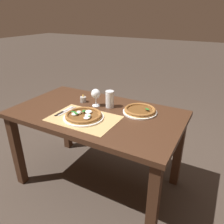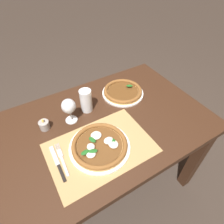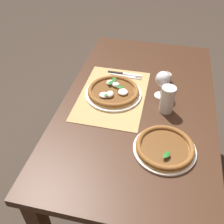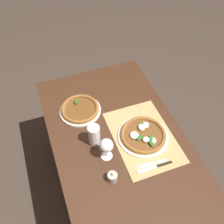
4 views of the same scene
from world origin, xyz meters
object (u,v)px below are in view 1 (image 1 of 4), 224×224
object	(u,v)px
fork	(67,111)
knife	(64,111)
pint_glass	(110,99)
pizza_near	(84,116)
wine_glass	(96,95)
votive_candle	(83,100)
pizza_far	(140,111)

from	to	relation	value
fork	knife	bearing A→B (deg)	-157.13
pint_glass	knife	xyz separation A→B (m)	(-0.28, -0.27, -0.06)
pizza_near	pint_glass	xyz separation A→B (m)	(0.07, 0.29, 0.05)
wine_glass	pint_glass	bearing A→B (deg)	16.83
pint_glass	pizza_near	bearing A→B (deg)	-103.07
pint_glass	votive_candle	distance (m)	0.27
pizza_near	votive_candle	distance (m)	0.34
pizza_far	fork	bearing A→B (deg)	-152.96
votive_candle	wine_glass	bearing A→B (deg)	-7.00
wine_glass	fork	size ratio (longest dim) A/B	0.77
pizza_far	wine_glass	xyz separation A→B (m)	(-0.39, -0.05, 0.09)
pizza_far	pint_glass	xyz separation A→B (m)	(-0.27, -0.02, 0.05)
wine_glass	pint_glass	distance (m)	0.13
pizza_near	votive_candle	bearing A→B (deg)	126.01
knife	votive_candle	xyz separation A→B (m)	(0.02, 0.25, 0.02)
pint_glass	fork	xyz separation A→B (m)	(-0.26, -0.26, -0.06)
pizza_near	pizza_far	world-z (taller)	pizza_near
wine_glass	pizza_near	bearing A→B (deg)	-78.99
pizza_far	wine_glass	world-z (taller)	wine_glass
wine_glass	pizza_far	bearing A→B (deg)	7.38
fork	votive_candle	xyz separation A→B (m)	(-0.01, 0.24, 0.02)
pizza_near	pizza_far	xyz separation A→B (m)	(0.34, 0.31, -0.00)
pizza_far	knife	size ratio (longest dim) A/B	1.29
fork	knife	world-z (taller)	knife
pizza_far	knife	world-z (taller)	pizza_far
pizza_near	knife	xyz separation A→B (m)	(-0.22, 0.03, -0.02)
votive_candle	knife	bearing A→B (deg)	-93.65
votive_candle	pizza_near	bearing A→B (deg)	-53.99
pizza_near	pint_glass	world-z (taller)	pint_glass
fork	votive_candle	world-z (taller)	votive_candle
wine_glass	knife	world-z (taller)	wine_glass
wine_glass	knife	size ratio (longest dim) A/B	0.72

